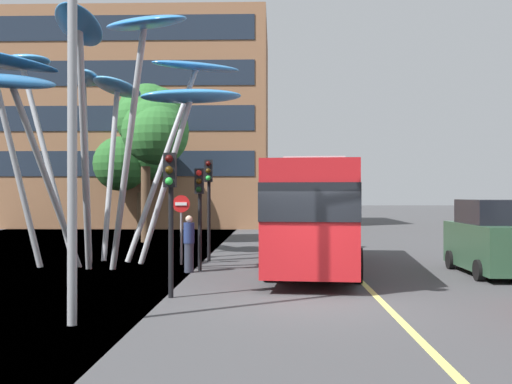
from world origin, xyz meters
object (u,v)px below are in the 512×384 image
car_parked_mid (493,239)px  no_entry_sign (181,218)px  red_bus (316,209)px  traffic_light_kerb_far (199,197)px  traffic_light_kerb_near (170,193)px  leaf_sculpture (102,82)px  traffic_light_island_mid (209,188)px  street_lamp (90,28)px  pedestrian (189,244)px

car_parked_mid → no_entry_sign: bearing=166.5°
red_bus → traffic_light_kerb_far: 3.77m
traffic_light_kerb_near → no_entry_sign: bearing=96.5°
leaf_sculpture → traffic_light_kerb_far: 5.67m
red_bus → traffic_light_island_mid: 4.38m
leaf_sculpture → red_bus: bearing=-10.0°
red_bus → street_lamp: (-4.77, -8.61, 3.57)m
street_lamp → no_entry_sign: 10.60m
traffic_light_island_mid → street_lamp: 11.26m
red_bus → leaf_sculpture: leaf_sculpture is taller
no_entry_sign → traffic_light_kerb_far: bearing=-64.4°
red_bus → street_lamp: bearing=-119.0°
leaf_sculpture → car_parked_mid: bearing=-10.8°
traffic_light_island_mid → street_lamp: (-1.06, -10.84, 2.86)m
leaf_sculpture → pedestrian: size_ratio=6.07×
traffic_light_kerb_near → traffic_light_island_mid: size_ratio=0.92×
no_entry_sign → traffic_light_island_mid: bearing=49.4°
red_bus → leaf_sculpture: size_ratio=1.00×
traffic_light_island_mid → car_parked_mid: size_ratio=0.82×
pedestrian → street_lamp: bearing=-95.7°
red_bus → traffic_light_kerb_near: red_bus is taller
pedestrian → no_entry_sign: (-0.56, 2.10, 0.71)m
red_bus → car_parked_mid: 5.45m
pedestrian → no_entry_sign: bearing=104.9°
traffic_light_kerb_near → street_lamp: bearing=-108.5°
street_lamp → no_entry_sign: bearing=88.7°
traffic_light_kerb_near → traffic_light_kerb_far: size_ratio=1.05×
traffic_light_kerb_far → car_parked_mid: 9.08m
traffic_light_island_mid → car_parked_mid: (8.97, -3.34, -1.59)m
traffic_light_kerb_far → no_entry_sign: (-0.84, 1.76, -0.75)m
leaf_sculpture → traffic_light_kerb_far: size_ratio=3.32×
red_bus → car_parked_mid: red_bus is taller
red_bus → car_parked_mid: (5.26, -1.11, -0.88)m
traffic_light_island_mid → street_lamp: street_lamp is taller
traffic_light_island_mid → car_parked_mid: traffic_light_island_mid is taller
leaf_sculpture → traffic_light_kerb_near: leaf_sculpture is taller
traffic_light_kerb_near → traffic_light_kerb_far: traffic_light_kerb_near is taller
no_entry_sign → leaf_sculpture: bearing=179.0°
traffic_light_kerb_near → leaf_sculpture: bearing=117.2°
red_bus → traffic_light_island_mid: bearing=149.0°
red_bus → pedestrian: size_ratio=6.10×
red_bus → street_lamp: size_ratio=1.22×
street_lamp → pedestrian: size_ratio=4.99×
red_bus → traffic_light_island_mid: (-3.71, 2.23, 0.72)m
car_parked_mid → pedestrian: 9.26m
traffic_light_kerb_far → traffic_light_island_mid: 2.76m
traffic_light_kerb_near → no_entry_sign: (-0.78, 6.87, -0.86)m
traffic_light_kerb_near → pedestrian: bearing=92.6°
no_entry_sign → traffic_light_kerb_near: bearing=-83.5°
traffic_light_kerb_far → pedestrian: traffic_light_kerb_far is taller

